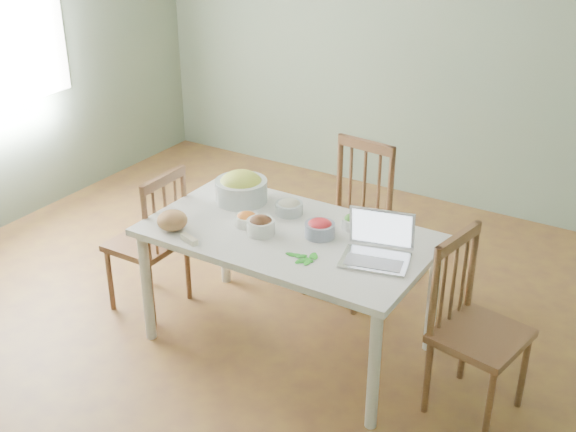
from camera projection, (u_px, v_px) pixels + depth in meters
The scene contains 17 objects.
floor at pixel (251, 344), 4.33m from camera, with size 5.00×5.00×0.00m, color brown.
wall_back at pixel (430, 34), 5.64m from camera, with size 5.00×0.00×2.70m, color gray.
dining_table at pixel (288, 290), 4.19m from camera, with size 1.57×0.88×0.74m, color silver, non-canonical shape.
chair_far at pixel (347, 224), 4.64m from camera, with size 0.44×0.42×1.00m, color #4C2F1E, non-canonical shape.
chair_left at pixel (146, 239), 4.52m from camera, with size 0.41×0.39×0.93m, color #4C2F1E, non-canonical shape.
chair_right at pixel (482, 332), 3.63m from camera, with size 0.42×0.40×0.96m, color #4C2F1E, non-canonical shape.
bread_boule at pixel (172, 220), 4.03m from camera, with size 0.17×0.17×0.11m, color tan.
butter_stick at pixel (189, 239), 3.92m from camera, with size 0.12×0.03×0.03m, color beige.
bowl_squash at pixel (241, 187), 4.35m from camera, with size 0.31×0.31×0.18m, color gold, non-canonical shape.
bowl_carrot at pixel (247, 219), 4.09m from camera, with size 0.13×0.13×0.07m, color orange, non-canonical shape.
bowl_onion at pixel (289, 207), 4.22m from camera, with size 0.16×0.16×0.09m, color beige, non-canonical shape.
bowl_mushroom at pixel (261, 225), 3.99m from camera, with size 0.15×0.15×0.10m, color #43260F, non-canonical shape.
bowl_redpep at pixel (320, 228), 3.96m from camera, with size 0.16×0.16×0.10m, color red, non-canonical shape.
bowl_broccoli at pixel (353, 221), 4.05m from camera, with size 0.13×0.13×0.08m, color #2C6520, non-canonical shape.
flatbread at pixel (373, 222), 4.12m from camera, with size 0.18×0.18×0.02m, color #D7C486.
basil_bunch at pixel (300, 255), 3.77m from camera, with size 0.19×0.19×0.02m, color #10650F, non-canonical shape.
laptop at pixel (376, 241), 3.68m from camera, with size 0.34×0.27×0.24m, color silver, non-canonical shape.
Camera 1 is at (2.05, -2.91, 2.60)m, focal length 45.89 mm.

